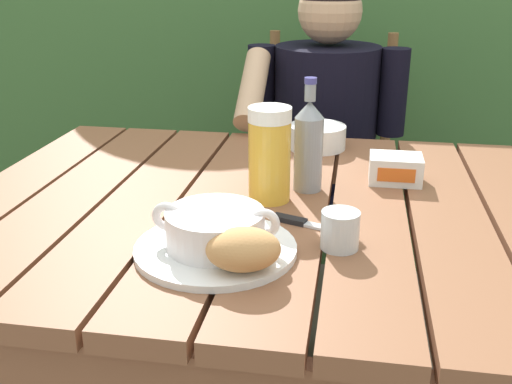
{
  "coord_description": "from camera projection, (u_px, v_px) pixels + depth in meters",
  "views": [
    {
      "loc": [
        0.11,
        -1.08,
        1.22
      ],
      "look_at": [
        -0.05,
        -0.13,
        0.84
      ],
      "focal_mm": 42.04,
      "sensor_mm": 36.0,
      "label": 1
    }
  ],
  "objects": [
    {
      "name": "bread_roll",
      "position": [
        243.0,
        249.0,
        0.89
      ],
      "size": [
        0.13,
        0.11,
        0.06
      ],
      "color": "tan",
      "rests_on": "serving_plate"
    },
    {
      "name": "beer_glass",
      "position": [
        269.0,
        154.0,
        1.16
      ],
      "size": [
        0.08,
        0.08,
        0.19
      ],
      "color": "gold",
      "rests_on": "dining_table"
    },
    {
      "name": "person_eating",
      "position": [
        323.0,
        138.0,
        1.86
      ],
      "size": [
        0.48,
        0.47,
        1.18
      ],
      "color": "black",
      "rests_on": "ground_plane"
    },
    {
      "name": "hedge_backdrop",
      "position": [
        310.0,
        55.0,
        2.57
      ],
      "size": [
        3.94,
        0.84,
        2.0
      ],
      "color": "#3E6935",
      "rests_on": "ground_plane"
    },
    {
      "name": "dining_table",
      "position": [
        291.0,
        245.0,
        1.21
      ],
      "size": [
        1.33,
        0.96,
        0.77
      ],
      "color": "brown",
      "rests_on": "ground_plane"
    },
    {
      "name": "serving_plate",
      "position": [
        216.0,
        249.0,
        0.98
      ],
      "size": [
        0.27,
        0.27,
        0.01
      ],
      "color": "white",
      "rests_on": "dining_table"
    },
    {
      "name": "water_glass_small",
      "position": [
        340.0,
        230.0,
        0.98
      ],
      "size": [
        0.06,
        0.06,
        0.06
      ],
      "color": "silver",
      "rests_on": "dining_table"
    },
    {
      "name": "beer_bottle",
      "position": [
        309.0,
        144.0,
        1.21
      ],
      "size": [
        0.06,
        0.06,
        0.23
      ],
      "color": "gray",
      "rests_on": "dining_table"
    },
    {
      "name": "diner_bowl",
      "position": [
        317.0,
        137.0,
        1.51
      ],
      "size": [
        0.14,
        0.14,
        0.06
      ],
      "color": "white",
      "rests_on": "dining_table"
    },
    {
      "name": "table_knife",
      "position": [
        304.0,
        223.0,
        1.08
      ],
      "size": [
        0.15,
        0.07,
        0.01
      ],
      "color": "silver",
      "rests_on": "dining_table"
    },
    {
      "name": "butter_tub",
      "position": [
        395.0,
        169.0,
        1.28
      ],
      "size": [
        0.11,
        0.08,
        0.06
      ],
      "color": "white",
      "rests_on": "dining_table"
    },
    {
      "name": "soup_bowl",
      "position": [
        215.0,
        228.0,
        0.96
      ],
      "size": [
        0.21,
        0.16,
        0.07
      ],
      "color": "white",
      "rests_on": "serving_plate"
    },
    {
      "name": "chair_near_diner",
      "position": [
        325.0,
        181.0,
        2.12
      ],
      "size": [
        0.44,
        0.45,
        0.98
      ],
      "color": "brown",
      "rests_on": "ground_plane"
    }
  ]
}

